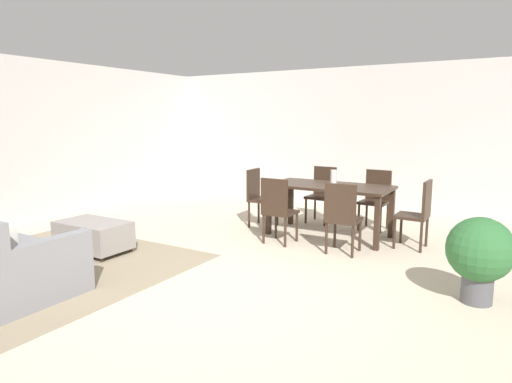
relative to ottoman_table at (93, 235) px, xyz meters
name	(u,v)px	position (x,y,z in m)	size (l,w,h in m)	color
ground_plane	(218,287)	(2.10, -0.17, -0.23)	(10.80, 10.80, 0.00)	beige
wall_back	(369,138)	(2.10, 4.83, 1.12)	(9.00, 0.12, 2.70)	beige
wall_left	(5,142)	(-2.40, 0.33, 1.12)	(0.12, 11.00, 2.70)	beige
area_rug	(47,266)	(0.00, -0.67, -0.23)	(3.00, 2.80, 0.01)	gray
ottoman_table	(93,235)	(0.00, 0.00, 0.00)	(0.94, 0.56, 0.40)	gray
dining_table	(330,191)	(2.30, 2.34, 0.44)	(1.75, 0.86, 0.76)	#332319
dining_chair_near_left	(278,207)	(1.86, 1.56, 0.29)	(0.41, 0.41, 0.92)	#332319
dining_chair_near_right	(342,214)	(2.78, 1.56, 0.29)	(0.42, 0.42, 0.92)	#332319
dining_chair_far_left	(322,191)	(1.86, 3.14, 0.29)	(0.42, 0.42, 0.92)	#332319
dining_chair_far_right	(376,196)	(2.76, 3.12, 0.29)	(0.42, 0.42, 0.92)	#332319
dining_chair_head_east	(419,210)	(3.56, 2.32, 0.29)	(0.41, 0.41, 0.92)	#332319
dining_chair_head_west	(259,194)	(1.10, 2.33, 0.29)	(0.43, 0.43, 0.92)	#332319
vase_centerpiece	(334,178)	(2.35, 2.34, 0.64)	(0.09, 0.09, 0.22)	silver
potted_plant	(480,253)	(4.41, 0.78, 0.25)	(0.61, 0.61, 0.82)	#4C4C51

